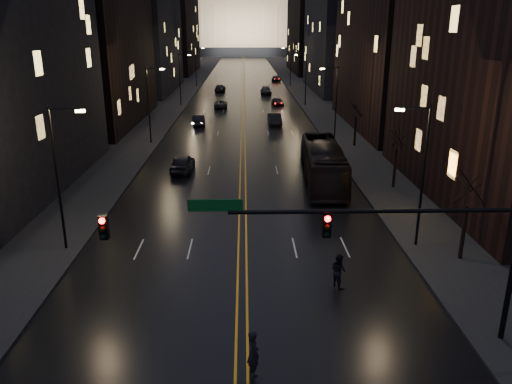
{
  "coord_description": "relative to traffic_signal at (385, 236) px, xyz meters",
  "views": [
    {
      "loc": [
        0.19,
        -18.72,
        13.25
      ],
      "look_at": [
        0.88,
        10.84,
        3.46
      ],
      "focal_mm": 35.0,
      "sensor_mm": 36.0,
      "label": 1
    }
  ],
  "objects": [
    {
      "name": "bus",
      "position": [
        1.17,
        23.5,
        -3.28
      ],
      "size": [
        3.75,
        13.21,
        3.64
      ],
      "primitive_type": "imported",
      "rotation": [
        0.0,
        0.0,
        -0.05
      ],
      "color": "black",
      "rests_on": "ground"
    },
    {
      "name": "streetlamp_right_mid",
      "position": [
        4.91,
        40.0,
        -0.02
      ],
      "size": [
        2.13,
        0.25,
        9.0
      ],
      "color": "black",
      "rests_on": "ground"
    },
    {
      "name": "tree_right_near",
      "position": [
        7.09,
        8.0,
        -0.58
      ],
      "size": [
        2.4,
        2.4,
        6.65
      ],
      "color": "black",
      "rests_on": "ground"
    },
    {
      "name": "tree_right_far",
      "position": [
        7.09,
        38.0,
        -0.58
      ],
      "size": [
        2.4,
        2.4,
        6.65
      ],
      "color": "black",
      "rests_on": "ground"
    },
    {
      "name": "receding_car_b",
      "position": [
        0.17,
        69.8,
        -4.38
      ],
      "size": [
        2.26,
        4.45,
        1.45
      ],
      "primitive_type": "imported",
      "rotation": [
        0.0,
        0.0,
        0.13
      ],
      "color": "black",
      "rests_on": "ground"
    },
    {
      "name": "streetlamp_right_near",
      "position": [
        4.91,
        10.0,
        -0.02
      ],
      "size": [
        2.13,
        0.25,
        9.0
      ],
      "color": "black",
      "rests_on": "ground"
    },
    {
      "name": "streetlamp_left_near",
      "position": [
        -16.72,
        10.0,
        -0.02
      ],
      "size": [
        2.13,
        0.25,
        9.0
      ],
      "color": "black",
      "rests_on": "ground"
    },
    {
      "name": "building_left_dist",
      "position": [
        -26.91,
        140.0,
        6.9
      ],
      "size": [
        12.0,
        40.0,
        24.0
      ],
      "primitive_type": "cube",
      "color": "black",
      "rests_on": "ground"
    },
    {
      "name": "building_left_far",
      "position": [
        -26.91,
        92.0,
        4.9
      ],
      "size": [
        12.0,
        34.0,
        20.0
      ],
      "primitive_type": "cube",
      "color": "black",
      "rests_on": "ground"
    },
    {
      "name": "streetlamp_left_dist",
      "position": [
        -16.72,
        100.0,
        -0.02
      ],
      "size": [
        2.13,
        0.25,
        9.0
      ],
      "color": "black",
      "rests_on": "ground"
    },
    {
      "name": "streetlamp_left_far",
      "position": [
        -16.72,
        70.0,
        -0.02
      ],
      "size": [
        2.13,
        0.25,
        9.0
      ],
      "color": "black",
      "rests_on": "ground"
    },
    {
      "name": "center_line",
      "position": [
        -5.91,
        130.0,
        -5.08
      ],
      "size": [
        0.62,
        320.0,
        0.01
      ],
      "primitive_type": "cube",
      "color": "orange",
      "rests_on": "road"
    },
    {
      "name": "pedestrian_a",
      "position": [
        -5.44,
        -2.0,
        -4.12
      ],
      "size": [
        0.73,
        0.85,
        1.97
      ],
      "primitive_type": "imported",
      "rotation": [
        0.0,
        0.0,
        2.0
      ],
      "color": "black",
      "rests_on": "ground"
    },
    {
      "name": "receding_car_d",
      "position": [
        2.59,
        112.68,
        -4.4
      ],
      "size": [
        2.7,
        5.23,
        1.41
      ],
      "primitive_type": "imported",
      "rotation": [
        0.0,
        0.0,
        -0.07
      ],
      "color": "black",
      "rests_on": "ground"
    },
    {
      "name": "ground",
      "position": [
        -5.91,
        0.0,
        -5.1
      ],
      "size": [
        900.0,
        900.0,
        0.0
      ],
      "primitive_type": "plane",
      "color": "black",
      "rests_on": "ground"
    },
    {
      "name": "sidewalk_right",
      "position": [
        8.09,
        130.0,
        -5.02
      ],
      "size": [
        8.0,
        320.0,
        0.16
      ],
      "primitive_type": "cube",
      "color": "black",
      "rests_on": "ground"
    },
    {
      "name": "tree_right_mid",
      "position": [
        7.09,
        22.0,
        -0.58
      ],
      "size": [
        2.4,
        2.4,
        6.65
      ],
      "color": "black",
      "rests_on": "ground"
    },
    {
      "name": "streetlamp_right_far",
      "position": [
        4.91,
        70.0,
        -0.02
      ],
      "size": [
        2.13,
        0.25,
        9.0
      ],
      "color": "black",
      "rests_on": "ground"
    },
    {
      "name": "traffic_signal",
      "position": [
        0.0,
        0.0,
        0.0
      ],
      "size": [
        17.29,
        0.45,
        7.0
      ],
      "color": "black",
      "rests_on": "ground"
    },
    {
      "name": "building_right_mid",
      "position": [
        15.09,
        92.0,
        7.9
      ],
      "size": [
        12.0,
        34.0,
        26.0
      ],
      "primitive_type": "cube",
      "color": "black",
      "rests_on": "ground"
    },
    {
      "name": "oncoming_car_c",
      "position": [
        -9.79,
        67.8,
        -4.43
      ],
      "size": [
        2.39,
        4.9,
        1.34
      ],
      "primitive_type": "imported",
      "rotation": [
        0.0,
        0.0,
        3.18
      ],
      "color": "black",
      "rests_on": "ground"
    },
    {
      "name": "oncoming_car_b",
      "position": [
        -12.24,
        51.61,
        -4.34
      ],
      "size": [
        2.24,
        4.83,
        1.53
      ],
      "primitive_type": "imported",
      "rotation": [
        0.0,
        0.0,
        3.28
      ],
      "color": "black",
      "rests_on": "ground"
    },
    {
      "name": "receding_car_c",
      "position": [
        -1.24,
        85.52,
        -4.33
      ],
      "size": [
        2.2,
        5.36,
        1.55
      ],
      "primitive_type": "imported",
      "rotation": [
        0.0,
        0.0,
        -0.0
      ],
      "color": "black",
      "rests_on": "ground"
    },
    {
      "name": "building_right_dist",
      "position": [
        15.09,
        140.0,
        5.9
      ],
      "size": [
        12.0,
        40.0,
        22.0
      ],
      "primitive_type": "cube",
      "color": "black",
      "rests_on": "ground"
    },
    {
      "name": "capitol",
      "position": [
        -5.91,
        250.0,
        12.05
      ],
      "size": [
        90.0,
        50.0,
        58.5
      ],
      "color": "black",
      "rests_on": "ground"
    },
    {
      "name": "streetlamp_right_dist",
      "position": [
        4.91,
        100.0,
        -0.02
      ],
      "size": [
        2.13,
        0.25,
        9.0
      ],
      "color": "black",
      "rests_on": "ground"
    },
    {
      "name": "building_left_mid",
      "position": [
        -26.91,
        54.0,
        8.9
      ],
      "size": [
        12.0,
        30.0,
        28.0
      ],
      "primitive_type": "cube",
      "color": "black",
      "rests_on": "ground"
    },
    {
      "name": "oncoming_car_d",
      "position": [
        -10.95,
        90.91,
        -4.36
      ],
      "size": [
        2.34,
        5.21,
        1.48
      ],
      "primitive_type": "imported",
      "rotation": [
        0.0,
        0.0,
        3.09
      ],
      "color": "black",
      "rests_on": "ground"
    },
    {
      "name": "oncoming_car_a",
      "position": [
        -11.71,
        27.88,
        -4.25
      ],
      "size": [
        2.18,
        5.07,
        1.71
      ],
      "primitive_type": "imported",
      "rotation": [
        0.0,
        0.0,
        3.11
      ],
      "color": "black",
      "rests_on": "ground"
    },
    {
      "name": "streetlamp_left_mid",
      "position": [
        -16.72,
        40.0,
        -0.02
      ],
      "size": [
        2.13,
        0.25,
        9.0
      ],
      "color": "black",
      "rests_on": "ground"
    },
    {
      "name": "pedestrian_b",
      "position": [
        -0.77,
        5.0,
        -4.15
      ],
      "size": [
        0.92,
        1.06,
        1.92
      ],
      "primitive_type": "imported",
      "rotation": [
        0.0,
        0.0,
        2.12
      ],
      "color": "black",
      "rests_on": "ground"
    },
    {
      "name": "sidewalk_left",
      "position": [
        -19.91,
        130.0,
        -5.02
      ],
      "size": [
        8.0,
        320.0,
        0.16
      ],
      "primitive_type": "cube",
      "color": "black",
      "rests_on": "ground"
    },
    {
      "name": "road",
      "position": [
        -5.91,
        130.0,
        -5.09
      ],
      "size": [
        20.0,
        320.0,
        0.02
      ],
      "primitive_type": "cube",
      "color": "black",
      "rests_on": "ground"
    },
    {
      "name": "receding_car_a",
      "position": [
        -1.42,
        51.68,
        -4.29
      ],
      "size": [
        1.9,
        5.0,
        1.63
      ],
      "primitive_type": "imported",
      "rotation": [
        0.0,
        0.0,
        0.04
      ],
      "color": "black",
      "rests_on": "ground"
    }
  ]
}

